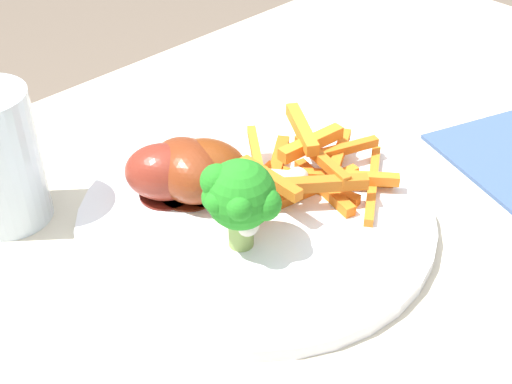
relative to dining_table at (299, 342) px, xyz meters
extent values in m
cube|color=beige|center=(0.00, 0.00, 0.10)|extent=(1.11, 0.71, 0.03)
cylinder|color=#9C9582|center=(0.49, 0.29, -0.27)|extent=(0.06, 0.06, 0.72)
cylinder|color=white|center=(-0.01, 0.05, 0.12)|extent=(0.29, 0.29, 0.01)
cylinder|color=#92B057|center=(-0.05, 0.03, 0.14)|extent=(0.02, 0.02, 0.03)
sphere|color=#23821F|center=(-0.05, 0.03, 0.18)|extent=(0.05, 0.05, 0.05)
sphere|color=#23821F|center=(-0.06, 0.01, 0.18)|extent=(0.02, 0.02, 0.02)
sphere|color=#23821F|center=(-0.06, 0.04, 0.18)|extent=(0.02, 0.02, 0.02)
sphere|color=#23821F|center=(-0.06, 0.04, 0.19)|extent=(0.03, 0.03, 0.03)
sphere|color=#23821F|center=(-0.04, 0.01, 0.18)|extent=(0.03, 0.03, 0.03)
sphere|color=#23821F|center=(-0.07, 0.03, 0.18)|extent=(0.02, 0.02, 0.02)
cube|color=orange|center=(0.05, 0.03, 0.13)|extent=(0.09, 0.02, 0.01)
cube|color=orange|center=(0.07, 0.07, 0.17)|extent=(0.05, 0.07, 0.01)
cube|color=orange|center=(0.08, 0.00, 0.13)|extent=(0.09, 0.07, 0.01)
cube|color=orange|center=(0.02, 0.08, 0.16)|extent=(0.06, 0.07, 0.01)
cube|color=orange|center=(0.07, 0.05, 0.16)|extent=(0.07, 0.02, 0.01)
cube|color=#CB671B|center=(0.05, 0.03, 0.16)|extent=(0.03, 0.07, 0.01)
cube|color=orange|center=(-0.01, 0.04, 0.13)|extent=(0.08, 0.03, 0.01)
cube|color=orange|center=(0.07, 0.01, 0.14)|extent=(0.06, 0.07, 0.01)
cube|color=#C5641A|center=(0.05, 0.08, 0.14)|extent=(0.06, 0.05, 0.01)
cube|color=#CA671B|center=(0.00, 0.04, 0.16)|extent=(0.01, 0.07, 0.01)
cube|color=#C2631A|center=(0.02, 0.02, 0.15)|extent=(0.09, 0.07, 0.01)
cube|color=orange|center=(0.07, 0.03, 0.13)|extent=(0.07, 0.08, 0.01)
cube|color=orange|center=(0.09, 0.04, 0.15)|extent=(0.06, 0.03, 0.01)
cube|color=orange|center=(0.05, 0.03, 0.14)|extent=(0.03, 0.08, 0.01)
cube|color=orange|center=(0.05, 0.04, 0.14)|extent=(0.03, 0.09, 0.01)
cube|color=orange|center=(0.09, 0.04, 0.14)|extent=(0.06, 0.04, 0.01)
cylinder|color=#551E09|center=(-0.02, 0.10, 0.13)|extent=(0.05, 0.05, 0.00)
ellipsoid|color=maroon|center=(-0.02, 0.10, 0.15)|extent=(0.09, 0.09, 0.05)
cylinder|color=beige|center=(0.01, 0.05, 0.15)|extent=(0.03, 0.04, 0.01)
sphere|color=silver|center=(0.03, 0.03, 0.15)|extent=(0.02, 0.02, 0.02)
cylinder|color=#561C0C|center=(-0.03, 0.10, 0.13)|extent=(0.05, 0.05, 0.00)
ellipsoid|color=maroon|center=(-0.03, 0.10, 0.16)|extent=(0.07, 0.08, 0.05)
cylinder|color=beige|center=(-0.04, 0.04, 0.15)|extent=(0.02, 0.04, 0.01)
sphere|color=silver|center=(-0.05, 0.02, 0.15)|extent=(0.02, 0.02, 0.02)
cylinder|color=#591911|center=(-0.05, 0.12, 0.13)|extent=(0.05, 0.05, 0.00)
ellipsoid|color=maroon|center=(-0.05, 0.12, 0.15)|extent=(0.08, 0.08, 0.05)
cylinder|color=beige|center=(-0.01, 0.07, 0.15)|extent=(0.04, 0.04, 0.01)
sphere|color=silver|center=(0.00, 0.06, 0.15)|extent=(0.02, 0.02, 0.02)
camera|label=1|loc=(-0.33, -0.28, 0.50)|focal=49.86mm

